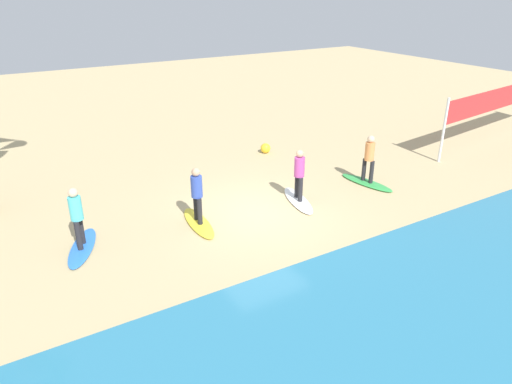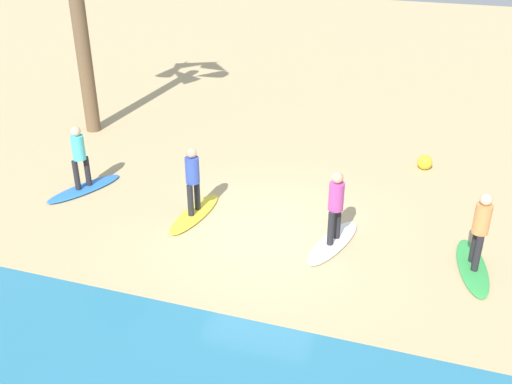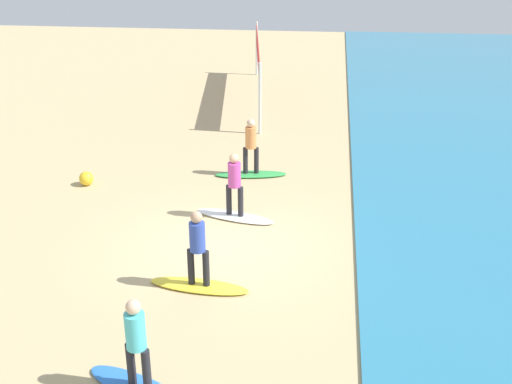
# 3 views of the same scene
# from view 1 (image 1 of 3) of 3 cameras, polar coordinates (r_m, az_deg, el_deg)

# --- Properties ---
(ground_plane) EXTENTS (60.00, 60.00, 0.00)m
(ground_plane) POSITION_cam_1_polar(r_m,az_deg,el_deg) (14.27, 0.24, -2.48)
(ground_plane) COLOR tan
(surfboard_green) EXTENTS (0.88, 2.16, 0.09)m
(surfboard_green) POSITION_cam_1_polar(r_m,az_deg,el_deg) (16.72, 13.22, 1.12)
(surfboard_green) COLOR green
(surfboard_green) RESTS_ON ground
(surfer_green) EXTENTS (0.32, 0.46, 1.64)m
(surfer_green) POSITION_cam_1_polar(r_m,az_deg,el_deg) (16.37, 13.54, 4.32)
(surfer_green) COLOR #232328
(surfer_green) RESTS_ON surfboard_green
(surfboard_white) EXTENTS (1.09, 2.17, 0.09)m
(surfboard_white) POSITION_cam_1_polar(r_m,az_deg,el_deg) (15.00, 5.12, -1.01)
(surfboard_white) COLOR white
(surfboard_white) RESTS_ON ground
(surfer_white) EXTENTS (0.32, 0.45, 1.64)m
(surfer_white) POSITION_cam_1_polar(r_m,az_deg,el_deg) (14.61, 5.26, 2.52)
(surfer_white) COLOR #232328
(surfer_white) RESTS_ON surfboard_white
(surfboard_yellow) EXTENTS (0.77, 2.15, 0.09)m
(surfboard_yellow) POSITION_cam_1_polar(r_m,az_deg,el_deg) (13.67, -6.96, -3.72)
(surfboard_yellow) COLOR yellow
(surfboard_yellow) RESTS_ON ground
(surfer_yellow) EXTENTS (0.32, 0.46, 1.64)m
(surfer_yellow) POSITION_cam_1_polar(r_m,az_deg,el_deg) (13.24, -7.17, 0.09)
(surfer_yellow) COLOR #232328
(surfer_yellow) RESTS_ON surfboard_yellow
(surfboard_blue) EXTENTS (1.37, 2.15, 0.09)m
(surfboard_blue) POSITION_cam_1_polar(r_m,az_deg,el_deg) (13.17, -20.26, -6.31)
(surfboard_blue) COLOR blue
(surfboard_blue) RESTS_ON ground
(surfer_blue) EXTENTS (0.32, 0.43, 1.64)m
(surfer_blue) POSITION_cam_1_polar(r_m,az_deg,el_deg) (12.72, -20.89, -2.43)
(surfer_blue) COLOR #232328
(surfer_blue) RESTS_ON surfboard_blue
(volleyball_net) EXTENTS (9.02, 1.28, 2.50)m
(volleyball_net) POSITION_cam_1_polar(r_m,az_deg,el_deg) (23.12, 27.77, 9.86)
(volleyball_net) COLOR silver
(volleyball_net) RESTS_ON ground
(beach_ball) EXTENTS (0.41, 0.41, 0.41)m
(beach_ball) POSITION_cam_1_polar(r_m,az_deg,el_deg) (19.24, 1.16, 5.32)
(beach_ball) COLOR yellow
(beach_ball) RESTS_ON ground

